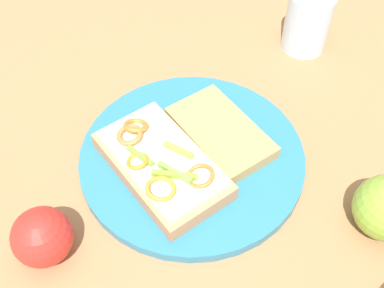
% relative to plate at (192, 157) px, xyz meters
% --- Properties ---
extents(ground_plane, '(2.00, 2.00, 0.00)m').
position_rel_plate_xyz_m(ground_plane, '(0.00, 0.00, -0.01)').
color(ground_plane, '#976D47').
rests_on(ground_plane, ground).
extents(plate, '(0.30, 0.30, 0.01)m').
position_rel_plate_xyz_m(plate, '(0.00, 0.00, 0.00)').
color(plate, teal).
rests_on(plate, ground_plane).
extents(sandwich, '(0.20, 0.19, 0.05)m').
position_rel_plate_xyz_m(sandwich, '(0.03, -0.04, 0.02)').
color(sandwich, tan).
rests_on(sandwich, plate).
extents(bread_slice_side, '(0.17, 0.16, 0.02)m').
position_rel_plate_xyz_m(bread_slice_side, '(-0.03, 0.04, 0.02)').
color(bread_slice_side, tan).
rests_on(bread_slice_side, plate).
extents(apple_2, '(0.09, 0.09, 0.07)m').
position_rel_plate_xyz_m(apple_2, '(0.14, -0.16, 0.03)').
color(apple_2, red).
rests_on(apple_2, ground_plane).
extents(drinking_glass, '(0.07, 0.07, 0.10)m').
position_rel_plate_xyz_m(drinking_glass, '(-0.25, 0.18, 0.04)').
color(drinking_glass, silver).
rests_on(drinking_glass, ground_plane).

